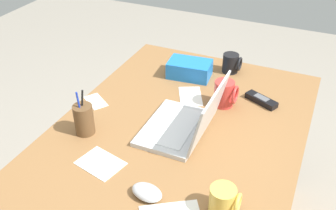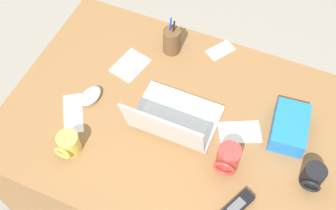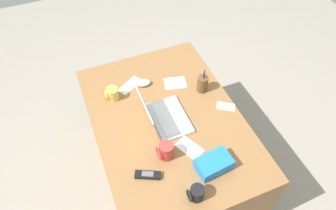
# 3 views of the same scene
# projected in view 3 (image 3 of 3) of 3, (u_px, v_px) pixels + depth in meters

# --- Properties ---
(ground_plane) EXTENTS (6.00, 6.00, 0.00)m
(ground_plane) POSITION_uv_depth(u_px,v_px,m) (167.00, 172.00, 2.45)
(ground_plane) COLOR gray
(desk) EXTENTS (1.29, 0.91, 0.71)m
(desk) POSITION_uv_depth(u_px,v_px,m) (167.00, 149.00, 2.18)
(desk) COLOR olive
(desk) RESTS_ON ground
(laptop) EXTENTS (0.31, 0.26, 0.21)m
(laptop) POSITION_uv_depth(u_px,v_px,m) (163.00, 117.00, 1.86)
(laptop) COLOR silver
(laptop) RESTS_ON desk
(computer_mouse) EXTENTS (0.08, 0.11, 0.04)m
(computer_mouse) POSITION_uv_depth(u_px,v_px,m) (143.00, 83.00, 2.08)
(computer_mouse) COLOR silver
(computer_mouse) RESTS_ON desk
(coffee_mug_white) EXTENTS (0.07, 0.09, 0.09)m
(coffee_mug_white) POSITION_uv_depth(u_px,v_px,m) (196.00, 193.00, 1.55)
(coffee_mug_white) COLOR black
(coffee_mug_white) RESTS_ON desk
(coffee_mug_tall) EXTENTS (0.08, 0.09, 0.11)m
(coffee_mug_tall) POSITION_uv_depth(u_px,v_px,m) (166.00, 151.00, 1.69)
(coffee_mug_tall) COLOR #C63833
(coffee_mug_tall) RESTS_ON desk
(coffee_mug_spare) EXTENTS (0.08, 0.09, 0.09)m
(coffee_mug_spare) POSITION_uv_depth(u_px,v_px,m) (112.00, 94.00, 1.99)
(coffee_mug_spare) COLOR #E0BC4C
(coffee_mug_spare) RESTS_ON desk
(cordless_phone) EXTENTS (0.10, 0.15, 0.03)m
(cordless_phone) POSITION_uv_depth(u_px,v_px,m) (148.00, 175.00, 1.65)
(cordless_phone) COLOR black
(cordless_phone) RESTS_ON desk
(pen_holder) EXTENTS (0.07, 0.07, 0.18)m
(pen_holder) POSITION_uv_depth(u_px,v_px,m) (202.00, 84.00, 2.02)
(pen_holder) COLOR brown
(pen_holder) RESTS_ON desk
(snack_bag) EXTENTS (0.14, 0.20, 0.08)m
(snack_bag) POSITION_uv_depth(u_px,v_px,m) (214.00, 164.00, 1.66)
(snack_bag) COLOR blue
(snack_bag) RESTS_ON desk
(paper_note_near_laptop) EXTENTS (0.16, 0.19, 0.00)m
(paper_note_near_laptop) POSITION_uv_depth(u_px,v_px,m) (130.00, 85.00, 2.09)
(paper_note_near_laptop) COLOR white
(paper_note_near_laptop) RESTS_ON desk
(paper_note_left) EXTENTS (0.18, 0.15, 0.00)m
(paper_note_left) POSITION_uv_depth(u_px,v_px,m) (190.00, 148.00, 1.77)
(paper_note_left) COLOR white
(paper_note_left) RESTS_ON desk
(paper_note_right) EXTENTS (0.14, 0.17, 0.00)m
(paper_note_right) POSITION_uv_depth(u_px,v_px,m) (175.00, 83.00, 2.11)
(paper_note_right) COLOR white
(paper_note_right) RESTS_ON desk
(paper_note_front) EXTENTS (0.12, 0.13, 0.00)m
(paper_note_front) POSITION_uv_depth(u_px,v_px,m) (226.00, 106.00, 1.97)
(paper_note_front) COLOR white
(paper_note_front) RESTS_ON desk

